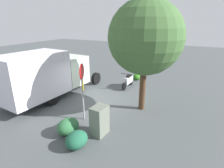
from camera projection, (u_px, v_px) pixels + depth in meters
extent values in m
plane|color=#494F50|center=(102.00, 101.00, 11.08)|extent=(60.00, 60.00, 0.00)
cylinder|color=black|center=(53.00, 97.00, 10.43)|extent=(0.92, 0.31, 0.90)
cylinder|color=black|center=(32.00, 91.00, 11.36)|extent=(0.92, 0.31, 0.90)
cylinder|color=black|center=(96.00, 78.00, 13.86)|extent=(0.92, 0.31, 0.90)
cylinder|color=black|center=(77.00, 75.00, 14.79)|extent=(0.92, 0.31, 0.90)
cube|color=silver|center=(33.00, 76.00, 10.16)|extent=(3.90, 2.46, 2.51)
cube|color=silver|center=(70.00, 70.00, 12.58)|extent=(1.94, 2.22, 1.90)
cube|color=black|center=(69.00, 61.00, 12.38)|extent=(1.95, 2.06, 0.60)
cylinder|color=black|center=(124.00, 86.00, 12.69)|extent=(0.56, 0.11, 0.56)
cylinder|color=black|center=(131.00, 81.00, 13.72)|extent=(0.56, 0.11, 0.56)
cube|color=silver|center=(128.00, 80.00, 13.15)|extent=(1.11, 0.35, 0.48)
cube|color=black|center=(129.00, 76.00, 13.14)|extent=(0.65, 0.30, 0.12)
cylinder|color=slate|center=(125.00, 79.00, 12.54)|extent=(0.28, 0.08, 0.69)
cylinder|color=black|center=(125.00, 74.00, 12.43)|extent=(0.05, 0.55, 0.04)
cylinder|color=#9E9EA3|center=(83.00, 95.00, 8.58)|extent=(0.08, 0.08, 2.65)
cylinder|color=red|center=(82.00, 72.00, 8.19)|extent=(0.71, 0.32, 0.76)
cube|color=yellow|center=(83.00, 85.00, 8.40)|extent=(0.33, 0.33, 0.44)
cylinder|color=#47301E|center=(143.00, 87.00, 9.66)|extent=(0.33, 0.33, 2.57)
sphere|color=#406533|center=(146.00, 38.00, 8.80)|extent=(3.74, 3.74, 3.74)
cube|color=slate|center=(100.00, 121.00, 7.62)|extent=(0.78, 0.60, 1.30)
torus|color=#B7B7BC|center=(103.00, 113.00, 9.64)|extent=(0.85, 0.17, 0.85)
ellipsoid|color=#1F593F|center=(77.00, 140.00, 6.91)|extent=(0.96, 0.79, 0.66)
ellipsoid|color=#306D3F|center=(68.00, 126.00, 7.73)|extent=(1.03, 0.84, 0.70)
ellipsoid|color=#32781E|center=(137.00, 77.00, 14.93)|extent=(0.76, 0.62, 0.52)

